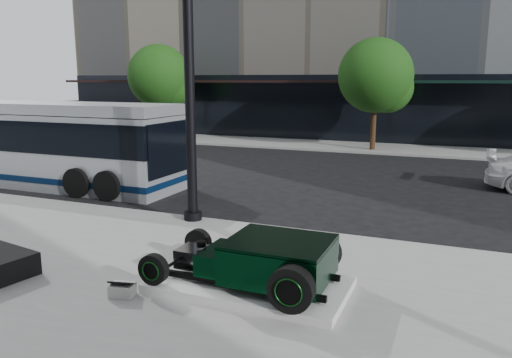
% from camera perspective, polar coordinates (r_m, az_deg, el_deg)
% --- Properties ---
extents(ground, '(120.00, 120.00, 0.00)m').
position_cam_1_polar(ground, '(14.80, 0.71, -3.26)').
color(ground, black).
rests_on(ground, ground).
extents(sidewalk_far, '(70.00, 4.00, 0.12)m').
position_cam_1_polar(sidewalk_far, '(28.05, 11.46, 3.59)').
color(sidewalk_far, gray).
rests_on(sidewalk_far, ground).
extents(street_trees, '(29.80, 3.80, 5.70)m').
position_cam_1_polar(street_trees, '(26.70, 13.83, 11.09)').
color(street_trees, black).
rests_on(street_trees, sidewalk_far).
extents(display_plinth, '(3.40, 1.80, 0.15)m').
position_cam_1_polar(display_plinth, '(8.94, -0.74, -11.95)').
color(display_plinth, silver).
rests_on(display_plinth, sidewalk_near).
extents(hot_rod, '(3.22, 2.00, 0.81)m').
position_cam_1_polar(hot_rod, '(8.63, 1.31, -9.22)').
color(hot_rod, black).
rests_on(hot_rod, display_plinth).
extents(info_plaque, '(0.46, 0.39, 0.31)m').
position_cam_1_polar(info_plaque, '(8.92, -15.04, -12.07)').
color(info_plaque, silver).
rests_on(info_plaque, sidewalk_near).
extents(lamppost, '(0.47, 0.47, 8.49)m').
position_cam_1_polar(lamppost, '(12.72, -7.66, 12.65)').
color(lamppost, black).
rests_on(lamppost, sidewalk_near).
extents(transit_bus, '(12.12, 2.88, 2.92)m').
position_cam_1_polar(transit_bus, '(20.06, -24.66, 3.88)').
color(transit_bus, silver).
rests_on(transit_bus, ground).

